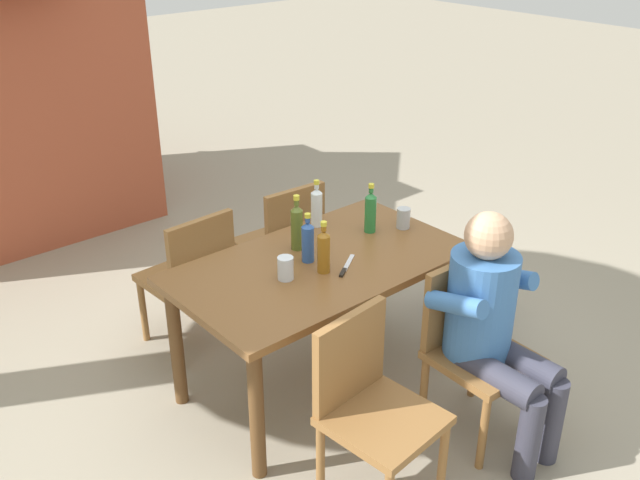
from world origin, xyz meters
name	(u,v)px	position (x,y,z in m)	size (l,w,h in m)	color
ground_plane	(320,380)	(0.00, 0.00, 0.00)	(24.00, 24.00, 0.00)	gray
dining_table	(320,278)	(0.00, 0.00, 0.65)	(1.50, 0.86, 0.75)	brown
chair_near_right	(471,341)	(0.34, -0.73, 0.49)	(0.46, 0.46, 0.87)	olive
chair_near_left	(370,401)	(-0.35, -0.73, 0.49)	(0.48, 0.48, 0.87)	olive
chair_far_right	(285,240)	(0.33, 0.73, 0.49)	(0.46, 0.46, 0.87)	olive
chair_far_left	(192,274)	(-0.33, 0.73, 0.49)	(0.46, 0.46, 0.87)	olive
person_in_white_shirt	(493,321)	(0.34, -0.84, 0.66)	(0.47, 0.61, 1.18)	#3D70B2
bottle_clear	(317,206)	(0.26, 0.34, 0.87)	(0.06, 0.06, 0.27)	white
bottle_blue	(308,241)	(-0.04, 0.04, 0.87)	(0.06, 0.06, 0.26)	#2D56A3
bottle_green	(370,211)	(0.44, 0.09, 0.87)	(0.06, 0.06, 0.28)	#287A38
bottle_olive	(297,226)	(0.00, 0.18, 0.88)	(0.06, 0.06, 0.30)	#566623
bottle_amber	(324,250)	(-0.06, -0.09, 0.87)	(0.06, 0.06, 0.27)	#996019
cup_glass	(286,268)	(-0.24, -0.03, 0.81)	(0.08, 0.08, 0.12)	silver
cup_steel	(404,218)	(0.61, 0.00, 0.81)	(0.08, 0.08, 0.12)	#B2B7BC
table_knife	(346,267)	(0.05, -0.14, 0.76)	(0.21, 0.15, 0.01)	silver
backpack_by_near_side	(466,291)	(1.11, -0.11, 0.20)	(0.33, 0.24, 0.41)	#2D4784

